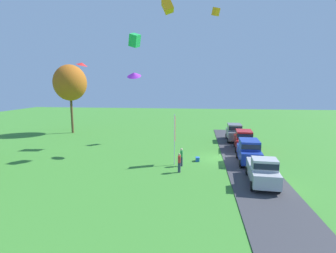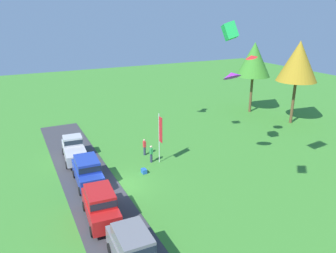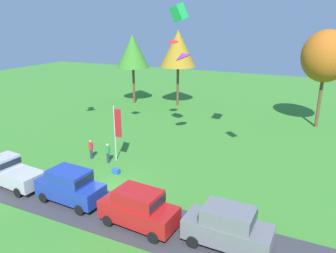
# 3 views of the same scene
# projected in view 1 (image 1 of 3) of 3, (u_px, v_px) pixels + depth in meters

# --- Properties ---
(ground_plane) EXTENTS (120.00, 120.00, 0.00)m
(ground_plane) POSITION_uv_depth(u_px,v_px,m) (221.00, 159.00, 27.15)
(ground_plane) COLOR #3D842D
(pavement_strip) EXTENTS (36.00, 4.40, 0.06)m
(pavement_strip) POSITION_uv_depth(u_px,v_px,m) (245.00, 159.00, 26.87)
(pavement_strip) COLOR #38383D
(pavement_strip) RESTS_ON ground
(car_pickup_near_entrance) EXTENTS (5.13, 2.34, 2.14)m
(car_pickup_near_entrance) POSITION_uv_depth(u_px,v_px,m) (263.00, 170.00, 19.90)
(car_pickup_near_entrance) COLOR #B7B7BC
(car_pickup_near_entrance) RESTS_ON ground
(car_suv_far_end) EXTENTS (4.68, 2.22, 2.28)m
(car_suv_far_end) POSITION_uv_depth(u_px,v_px,m) (249.00, 150.00, 25.28)
(car_suv_far_end) COLOR #1E389E
(car_suv_far_end) RESTS_ON ground
(car_suv_mid_row) EXTENTS (4.72, 2.31, 2.28)m
(car_suv_mid_row) POSITION_uv_depth(u_px,v_px,m) (244.00, 139.00, 30.53)
(car_suv_mid_row) COLOR red
(car_suv_mid_row) RESTS_ON ground
(car_suv_by_flagpole) EXTENTS (4.64, 2.13, 2.28)m
(car_suv_by_flagpole) POSITION_uv_depth(u_px,v_px,m) (234.00, 132.00, 35.62)
(car_suv_by_flagpole) COLOR slate
(car_suv_by_flagpole) RESTS_ON ground
(person_beside_suv) EXTENTS (0.36, 0.24, 1.71)m
(person_beside_suv) POSITION_uv_depth(u_px,v_px,m) (181.00, 157.00, 24.51)
(person_beside_suv) COLOR #2D334C
(person_beside_suv) RESTS_ON ground
(person_watching_sky) EXTENTS (0.36, 0.24, 1.71)m
(person_watching_sky) POSITION_uv_depth(u_px,v_px,m) (179.00, 163.00, 22.72)
(person_watching_sky) COLOR #2D334C
(person_watching_sky) RESTS_ON ground
(tree_lone_near) EXTENTS (5.09, 5.09, 10.74)m
(tree_lone_near) POSITION_uv_depth(u_px,v_px,m) (70.00, 83.00, 40.85)
(tree_lone_near) COLOR brown
(tree_lone_near) RESTS_ON ground
(flag_banner) EXTENTS (0.71, 0.08, 4.87)m
(flag_banner) POSITION_uv_depth(u_px,v_px,m) (175.00, 133.00, 24.80)
(flag_banner) COLOR silver
(flag_banner) RESTS_ON ground
(cooler_box) EXTENTS (0.56, 0.40, 0.40)m
(cooler_box) POSITION_uv_depth(u_px,v_px,m) (198.00, 159.00, 26.21)
(cooler_box) COLOR blue
(cooler_box) RESTS_ON ground
(kite_box_high_left) EXTENTS (1.47, 1.38, 1.66)m
(kite_box_high_left) POSITION_uv_depth(u_px,v_px,m) (135.00, 40.00, 27.41)
(kite_box_high_left) COLOR green
(kite_delta_topmost) EXTENTS (1.34, 1.37, 0.53)m
(kite_delta_topmost) POSITION_uv_depth(u_px,v_px,m) (82.00, 64.00, 25.73)
(kite_delta_topmost) COLOR red
(kite_box_mid_center) EXTENTS (1.24, 1.22, 1.22)m
(kite_box_mid_center) POSITION_uv_depth(u_px,v_px,m) (216.00, 12.00, 35.68)
(kite_box_mid_center) COLOR orange
(kite_delta_low_drifter) EXTENTS (1.63, 1.59, 1.00)m
(kite_delta_low_drifter) POSITION_uv_depth(u_px,v_px,m) (134.00, 74.00, 28.28)
(kite_delta_low_drifter) COLOR purple
(kite_box_high_right) EXTENTS (1.62, 1.75, 2.05)m
(kite_box_high_right) POSITION_uv_depth(u_px,v_px,m) (168.00, 6.00, 32.93)
(kite_box_high_right) COLOR orange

